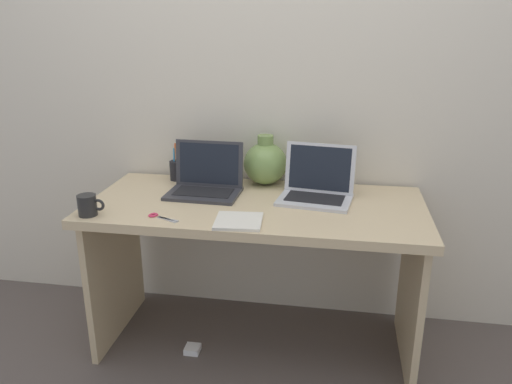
{
  "coord_description": "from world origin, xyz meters",
  "views": [
    {
      "loc": [
        0.34,
        -2.05,
        1.5
      ],
      "look_at": [
        0.0,
        0.0,
        0.78
      ],
      "focal_mm": 34.98,
      "sensor_mm": 36.0,
      "label": 1
    }
  ],
  "objects_px": {
    "green_vase": "(265,163)",
    "coffee_mug": "(88,205)",
    "notebook_stack": "(239,221)",
    "laptop_right": "(317,185)",
    "power_brick": "(192,349)",
    "scissors": "(158,217)",
    "laptop_left": "(206,180)",
    "pen_cup": "(178,170)"
  },
  "relations": [
    {
      "from": "laptop_left",
      "to": "green_vase",
      "type": "xyz_separation_m",
      "value": [
        0.26,
        0.17,
        0.05
      ]
    },
    {
      "from": "laptop_right",
      "to": "notebook_stack",
      "type": "bearing_deg",
      "value": -130.38
    },
    {
      "from": "notebook_stack",
      "to": "coffee_mug",
      "type": "xyz_separation_m",
      "value": [
        -0.63,
        -0.02,
        0.04
      ]
    },
    {
      "from": "scissors",
      "to": "laptop_right",
      "type": "bearing_deg",
      "value": 28.57
    },
    {
      "from": "laptop_left",
      "to": "scissors",
      "type": "height_order",
      "value": "laptop_left"
    },
    {
      "from": "green_vase",
      "to": "coffee_mug",
      "type": "relative_size",
      "value": 2.11
    },
    {
      "from": "green_vase",
      "to": "laptop_right",
      "type": "bearing_deg",
      "value": -33.57
    },
    {
      "from": "laptop_right",
      "to": "power_brick",
      "type": "xyz_separation_m",
      "value": [
        -0.55,
        -0.23,
        -0.78
      ]
    },
    {
      "from": "green_vase",
      "to": "coffee_mug",
      "type": "distance_m",
      "value": 0.86
    },
    {
      "from": "green_vase",
      "to": "scissors",
      "type": "height_order",
      "value": "green_vase"
    },
    {
      "from": "green_vase",
      "to": "notebook_stack",
      "type": "height_order",
      "value": "green_vase"
    },
    {
      "from": "laptop_right",
      "to": "coffee_mug",
      "type": "distance_m",
      "value": 1.0
    },
    {
      "from": "notebook_stack",
      "to": "pen_cup",
      "type": "relative_size",
      "value": 1.0
    },
    {
      "from": "laptop_left",
      "to": "laptop_right",
      "type": "height_order",
      "value": "laptop_right"
    },
    {
      "from": "power_brick",
      "to": "notebook_stack",
      "type": "bearing_deg",
      "value": -24.07
    },
    {
      "from": "laptop_left",
      "to": "pen_cup",
      "type": "distance_m",
      "value": 0.25
    },
    {
      "from": "laptop_left",
      "to": "scissors",
      "type": "relative_size",
      "value": 2.36
    },
    {
      "from": "green_vase",
      "to": "scissors",
      "type": "distance_m",
      "value": 0.64
    },
    {
      "from": "notebook_stack",
      "to": "scissors",
      "type": "xyz_separation_m",
      "value": [
        -0.34,
        0.0,
        -0.0
      ]
    },
    {
      "from": "laptop_left",
      "to": "green_vase",
      "type": "distance_m",
      "value": 0.31
    },
    {
      "from": "laptop_right",
      "to": "scissors",
      "type": "height_order",
      "value": "laptop_right"
    },
    {
      "from": "laptop_right",
      "to": "scissors",
      "type": "bearing_deg",
      "value": -151.43
    },
    {
      "from": "laptop_right",
      "to": "laptop_left",
      "type": "bearing_deg",
      "value": 179.82
    },
    {
      "from": "laptop_left",
      "to": "power_brick",
      "type": "relative_size",
      "value": 4.81
    },
    {
      "from": "scissors",
      "to": "laptop_left",
      "type": "bearing_deg",
      "value": 71.86
    },
    {
      "from": "green_vase",
      "to": "coffee_mug",
      "type": "xyz_separation_m",
      "value": [
        -0.66,
        -0.54,
        -0.06
      ]
    },
    {
      "from": "laptop_left",
      "to": "power_brick",
      "type": "height_order",
      "value": "laptop_left"
    },
    {
      "from": "notebook_stack",
      "to": "power_brick",
      "type": "distance_m",
      "value": 0.78
    },
    {
      "from": "coffee_mug",
      "to": "power_brick",
      "type": "relative_size",
      "value": 1.65
    },
    {
      "from": "laptop_right",
      "to": "green_vase",
      "type": "relative_size",
      "value": 1.43
    },
    {
      "from": "notebook_stack",
      "to": "laptop_left",
      "type": "bearing_deg",
      "value": 122.91
    },
    {
      "from": "notebook_stack",
      "to": "scissors",
      "type": "relative_size",
      "value": 1.31
    },
    {
      "from": "coffee_mug",
      "to": "pen_cup",
      "type": "height_order",
      "value": "pen_cup"
    },
    {
      "from": "notebook_stack",
      "to": "pen_cup",
      "type": "xyz_separation_m",
      "value": [
        -0.42,
        0.51,
        0.04
      ]
    },
    {
      "from": "notebook_stack",
      "to": "green_vase",
      "type": "bearing_deg",
      "value": 86.63
    },
    {
      "from": "laptop_right",
      "to": "power_brick",
      "type": "height_order",
      "value": "laptop_right"
    },
    {
      "from": "power_brick",
      "to": "laptop_right",
      "type": "bearing_deg",
      "value": 22.77
    },
    {
      "from": "pen_cup",
      "to": "power_brick",
      "type": "bearing_deg",
      "value": -67.85
    },
    {
      "from": "laptop_left",
      "to": "laptop_right",
      "type": "relative_size",
      "value": 0.96
    },
    {
      "from": "laptop_left",
      "to": "power_brick",
      "type": "xyz_separation_m",
      "value": [
        -0.03,
        -0.23,
        -0.78
      ]
    },
    {
      "from": "laptop_right",
      "to": "power_brick",
      "type": "bearing_deg",
      "value": -157.23
    },
    {
      "from": "coffee_mug",
      "to": "laptop_left",
      "type": "bearing_deg",
      "value": 42.32
    }
  ]
}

